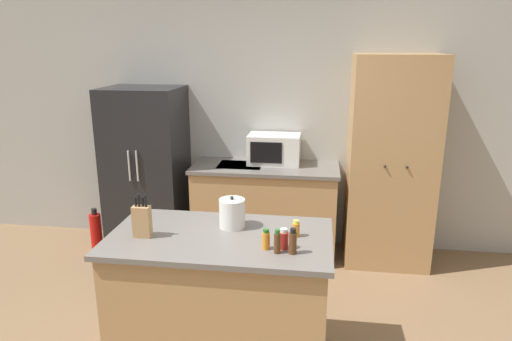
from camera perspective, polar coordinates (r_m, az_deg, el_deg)
wall_back at (r=4.79m, az=1.22°, el=5.90°), size 7.20×0.06×2.60m
refrigerator at (r=4.84m, az=-13.46°, el=0.06°), size 0.76×0.67×1.69m
back_counter at (r=4.69m, az=1.14°, el=-4.86°), size 1.46×0.64×0.93m
pantry_cabinet at (r=4.55m, az=16.48°, el=0.97°), size 0.79×0.63×2.02m
kitchen_island at (r=3.13m, az=-4.35°, el=-16.01°), size 1.41×0.79×0.95m
microwave at (r=4.61m, az=2.27°, el=2.70°), size 0.52×0.34×0.30m
knife_block at (r=2.93m, az=-14.07°, el=-6.09°), size 0.11×0.06×0.28m
spice_bottle_tall_dark at (r=2.70m, az=1.26°, el=-8.64°), size 0.05×0.05×0.13m
spice_bottle_short_red at (r=2.88m, az=5.02°, el=-7.29°), size 0.05×0.05×0.11m
spice_bottle_amber_oil at (r=2.65m, az=4.63°, el=-8.89°), size 0.04×0.04×0.16m
spice_bottle_green_herb at (r=2.71m, az=3.47°, el=-8.59°), size 0.06×0.06×0.13m
spice_bottle_pale_salt at (r=2.65m, az=2.67°, el=-8.94°), size 0.04×0.04×0.15m
kettle at (r=3.00m, az=-3.00°, el=-5.35°), size 0.17×0.17×0.22m
fire_extinguisher at (r=5.17m, az=-19.37°, el=-7.06°), size 0.12×0.12×0.44m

